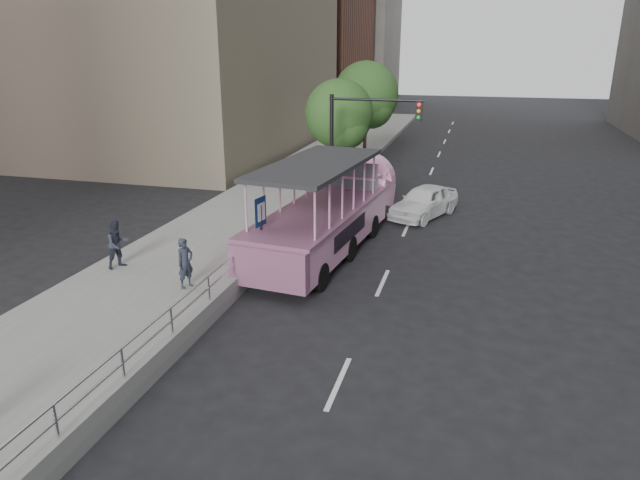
% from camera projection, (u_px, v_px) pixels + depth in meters
% --- Properties ---
extents(ground, '(160.00, 160.00, 0.00)m').
position_uv_depth(ground, '(320.00, 336.00, 14.95)').
color(ground, black).
extents(sidewalk, '(5.50, 80.00, 0.30)m').
position_uv_depth(sidewalk, '(256.00, 213.00, 25.48)').
color(sidewalk, gray).
rests_on(sidewalk, ground).
extents(kerb_wall, '(0.24, 30.00, 0.36)m').
position_uv_depth(kerb_wall, '(239.00, 279.00, 17.41)').
color(kerb_wall, gray).
rests_on(kerb_wall, sidewalk).
extents(guardrail, '(0.07, 22.00, 0.71)m').
position_uv_depth(guardrail, '(238.00, 259.00, 17.20)').
color(guardrail, silver).
rests_on(guardrail, kerb_wall).
extents(duck_boat, '(3.61, 10.69, 3.48)m').
position_uv_depth(duck_boat, '(331.00, 214.00, 21.29)').
color(duck_boat, black).
rests_on(duck_boat, ground).
extents(car, '(3.15, 4.46, 1.41)m').
position_uv_depth(car, '(424.00, 201.00, 25.25)').
color(car, white).
rests_on(car, ground).
extents(pedestrian_near, '(0.56, 0.67, 1.56)m').
position_uv_depth(pedestrian_near, '(185.00, 263.00, 17.02)').
color(pedestrian_near, '#272D3A').
rests_on(pedestrian_near, sidewalk).
extents(pedestrian_mid, '(0.92, 0.99, 1.62)m').
position_uv_depth(pedestrian_mid, '(118.00, 244.00, 18.57)').
color(pedestrian_mid, '#272D3A').
rests_on(pedestrian_mid, sidewalk).
extents(parking_sign, '(0.14, 0.63, 2.83)m').
position_uv_depth(parking_sign, '(261.00, 230.00, 17.81)').
color(parking_sign, black).
rests_on(parking_sign, ground).
extents(traffic_signal, '(4.20, 0.32, 5.20)m').
position_uv_depth(traffic_signal, '(357.00, 134.00, 25.66)').
color(traffic_signal, black).
rests_on(traffic_signal, ground).
extents(street_tree_near, '(3.52, 3.52, 5.72)m').
position_uv_depth(street_tree_near, '(341.00, 117.00, 29.09)').
color(street_tree_near, '#3D271C').
rests_on(street_tree_near, ground).
extents(street_tree_far, '(3.97, 3.97, 6.45)m').
position_uv_depth(street_tree_far, '(367.00, 97.00, 34.36)').
color(street_tree_far, '#3D271C').
rests_on(street_tree_far, ground).
extents(midrise_stone_b, '(16.00, 14.00, 20.00)m').
position_uv_depth(midrise_stone_b, '(333.00, 24.00, 74.18)').
color(midrise_stone_b, slate).
rests_on(midrise_stone_b, ground).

